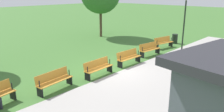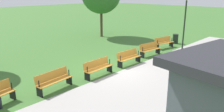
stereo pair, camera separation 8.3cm
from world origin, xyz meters
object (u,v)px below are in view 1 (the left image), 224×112
bench_0 (163,42)px  bench_4 (54,80)px  bench_3 (98,67)px  bench_2 (129,57)px  trash_bin (175,39)px  bench_1 (149,49)px  lamp_post (185,15)px

bench_0 → bench_4: 10.55m
bench_0 → bench_3: size_ratio=1.02×
bench_2 → bench_3: same height
trash_bin → bench_4: bearing=2.2°
bench_1 → bench_3: bearing=8.5°
bench_2 → trash_bin: bearing=-172.6°
bench_3 → trash_bin: 10.08m
bench_1 → bench_3: 5.29m
bench_2 → lamp_post: size_ratio=0.44×
bench_2 → bench_3: size_ratio=1.00×
bench_0 → trash_bin: (-2.15, -0.11, -0.06)m
bench_2 → bench_0: bearing=-171.5°
bench_3 → bench_1: bearing=180.0°
bench_0 → bench_2: size_ratio=1.02×
bench_1 → bench_4: bearing=6.4°
bench_1 → bench_4: size_ratio=1.00×
bench_2 → bench_4: bearing=0.0°
bench_0 → bench_1: same height
bench_2 → lamp_post: bearing=159.5°
bench_1 → bench_0: bearing=-165.2°
bench_0 → lamp_post: 3.55m
bench_3 → lamp_post: bearing=163.9°
bench_1 → bench_3: size_ratio=1.01×
bench_0 → bench_3: bearing=14.8°
lamp_post → trash_bin: 4.87m
bench_0 → bench_2: (5.26, 0.58, 0.00)m
bench_2 → bench_4: 5.29m
bench_0 → bench_1: size_ratio=1.01×
bench_1 → bench_2: bearing=10.6°
lamp_post → bench_2: bearing=-22.7°
bench_2 → bench_4: (5.29, -0.20, 0.00)m
bench_0 → bench_1: bearing=19.1°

